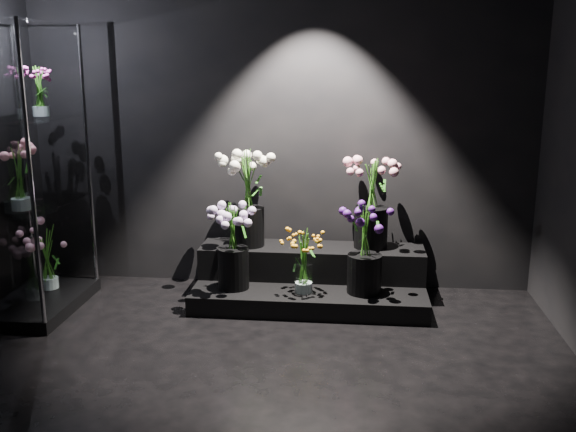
# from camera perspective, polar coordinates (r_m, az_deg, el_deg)

# --- Properties ---
(floor) EXTENTS (4.00, 4.00, 0.00)m
(floor) POSITION_cam_1_polar(r_m,az_deg,el_deg) (3.57, -4.60, -16.55)
(floor) COLOR black
(floor) RESTS_ON ground
(wall_back) EXTENTS (4.00, 0.00, 4.00)m
(wall_back) POSITION_cam_1_polar(r_m,az_deg,el_deg) (5.08, -0.78, 9.18)
(wall_back) COLOR black
(wall_back) RESTS_ON floor
(wall_front) EXTENTS (4.00, 0.00, 4.00)m
(wall_front) POSITION_cam_1_polar(r_m,az_deg,el_deg) (1.25, -22.77, -5.47)
(wall_front) COLOR black
(wall_front) RESTS_ON floor
(display_riser) EXTENTS (1.74, 0.77, 0.39)m
(display_riser) POSITION_cam_1_polar(r_m,az_deg,el_deg) (4.97, 2.03, -5.57)
(display_riser) COLOR black
(display_riser) RESTS_ON floor
(display_case) EXTENTS (0.56, 0.93, 2.05)m
(display_case) POSITION_cam_1_polar(r_m,az_deg,el_deg) (4.89, -22.15, 3.61)
(display_case) COLOR black
(display_case) RESTS_ON floor
(bouquet_orange_bells) EXTENTS (0.31, 0.31, 0.46)m
(bouquet_orange_bells) POSITION_cam_1_polar(r_m,az_deg,el_deg) (4.64, 1.41, -4.04)
(bouquet_orange_bells) COLOR white
(bouquet_orange_bells) RESTS_ON display_riser
(bouquet_lilac) EXTENTS (0.39, 0.39, 0.64)m
(bouquet_lilac) POSITION_cam_1_polar(r_m,az_deg,el_deg) (4.71, -4.92, -2.01)
(bouquet_lilac) COLOR black
(bouquet_lilac) RESTS_ON display_riser
(bouquet_purple) EXTENTS (0.38, 0.38, 0.65)m
(bouquet_purple) POSITION_cam_1_polar(r_m,az_deg,el_deg) (4.64, 6.87, -2.63)
(bouquet_purple) COLOR black
(bouquet_purple) RESTS_ON display_riser
(bouquet_cream_roses) EXTENTS (0.44, 0.44, 0.74)m
(bouquet_cream_roses) POSITION_cam_1_polar(r_m,az_deg,el_deg) (4.94, -3.55, 2.13)
(bouquet_cream_roses) COLOR black
(bouquet_cream_roses) RESTS_ON display_riser
(bouquet_pink_roses) EXTENTS (0.39, 0.39, 0.71)m
(bouquet_pink_roses) POSITION_cam_1_polar(r_m,az_deg,el_deg) (4.93, 7.46, 1.65)
(bouquet_pink_roses) COLOR black
(bouquet_pink_roses) RESTS_ON display_riser
(bouquet_case_pink) EXTENTS (0.34, 0.34, 0.46)m
(bouquet_case_pink) POSITION_cam_1_polar(r_m,az_deg,el_deg) (4.71, -22.80, 3.35)
(bouquet_case_pink) COLOR white
(bouquet_case_pink) RESTS_ON display_case
(bouquet_case_magenta) EXTENTS (0.24, 0.24, 0.35)m
(bouquet_case_magenta) POSITION_cam_1_polar(r_m,az_deg,el_deg) (4.97, -21.24, 10.34)
(bouquet_case_magenta) COLOR white
(bouquet_case_magenta) RESTS_ON display_case
(bouquet_case_base_pink) EXTENTS (0.33, 0.33, 0.49)m
(bouquet_case_base_pink) POSITION_cam_1_polar(r_m,az_deg,el_deg) (5.20, -20.60, -3.36)
(bouquet_case_base_pink) COLOR white
(bouquet_case_base_pink) RESTS_ON display_case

